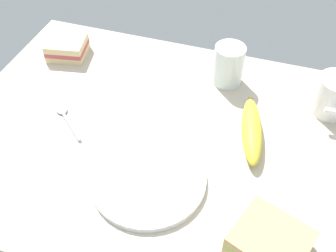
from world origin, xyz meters
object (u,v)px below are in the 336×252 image
(sandwich_main, at_px, (270,243))
(spoon, at_px, (65,116))
(glass_of_milk, at_px, (228,67))
(banana, at_px, (252,130))
(coffee_mug_black, at_px, (334,95))
(sandwich_side, at_px, (67,48))
(plate_of_food, at_px, (148,179))

(sandwich_main, distance_m, spoon, 0.49)
(glass_of_milk, relative_size, banana, 0.51)
(coffee_mug_black, relative_size, spoon, 0.99)
(sandwich_side, bearing_deg, glass_of_milk, 3.20)
(plate_of_food, distance_m, sandwich_side, 0.45)
(coffee_mug_black, distance_m, sandwich_side, 0.64)
(sandwich_main, xyz_separation_m, banana, (-0.07, 0.24, -0.00))
(plate_of_food, distance_m, glass_of_milk, 0.34)
(plate_of_food, xyz_separation_m, banana, (0.16, 0.17, 0.01))
(plate_of_food, bearing_deg, sandwich_side, 136.99)
(coffee_mug_black, relative_size, glass_of_milk, 1.09)
(plate_of_food, distance_m, banana, 0.23)
(glass_of_milk, bearing_deg, sandwich_side, -176.80)
(sandwich_main, distance_m, sandwich_side, 0.67)
(coffee_mug_black, bearing_deg, plate_of_food, -136.08)
(plate_of_food, relative_size, banana, 1.15)
(plate_of_food, height_order, glass_of_milk, glass_of_milk)
(sandwich_side, relative_size, spoon, 1.01)
(coffee_mug_black, bearing_deg, glass_of_milk, 173.01)
(sandwich_main, bearing_deg, spoon, 159.80)
(sandwich_main, height_order, sandwich_side, same)
(banana, bearing_deg, coffee_mug_black, 41.13)
(sandwich_main, relative_size, sandwich_side, 1.33)
(sandwich_main, xyz_separation_m, glass_of_milk, (-0.15, 0.39, 0.02))
(plate_of_food, distance_m, coffee_mug_black, 0.43)
(coffee_mug_black, relative_size, sandwich_side, 0.98)
(coffee_mug_black, height_order, banana, coffee_mug_black)
(sandwich_main, xyz_separation_m, spoon, (-0.46, 0.17, -0.02))
(banana, height_order, spoon, banana)
(glass_of_milk, xyz_separation_m, banana, (0.08, -0.16, -0.02))
(plate_of_food, relative_size, coffee_mug_black, 2.07)
(plate_of_food, bearing_deg, glass_of_milk, 76.76)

